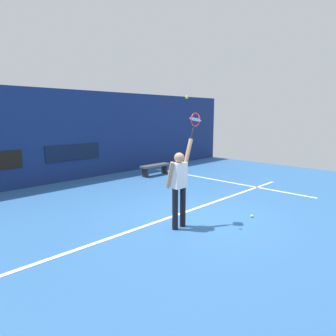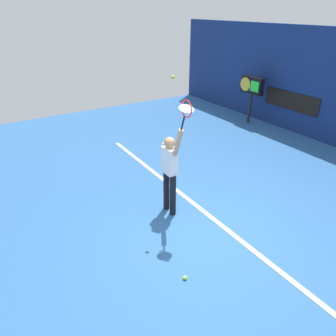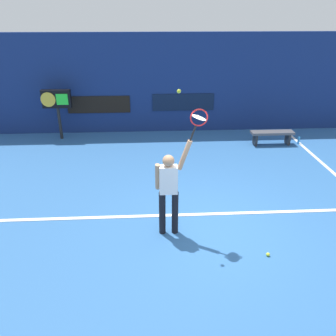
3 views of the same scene
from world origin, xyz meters
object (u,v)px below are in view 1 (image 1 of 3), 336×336
Objects in this scene: tennis_player at (179,184)px; water_bottle at (171,170)px; spare_ball at (252,216)px; tennis_racket at (195,121)px; tennis_ball at (187,97)px; court_bench at (155,167)px.

tennis_player reaches higher than water_bottle.
spare_ball is at bearing -25.10° from tennis_player.
tennis_ball is (-0.35, -0.05, 0.50)m from tennis_racket.
tennis_ball is at bearing -126.62° from court_bench.
tennis_racket reaches higher than tennis_player.
tennis_racket is 6.64m from water_bottle.
court_bench is at bearing 70.75° from spare_ball.
tennis_racket is 6.02m from court_bench.
water_bottle is at bearing 0.00° from court_bench.
tennis_player is 1.43m from tennis_racket.
tennis_player is at bearing -128.17° from court_bench.
tennis_ball reaches higher than spare_ball.
tennis_player is 6.65m from water_bottle.
tennis_racket is 9.21× the size of tennis_ball.
tennis_racket is 9.21× the size of spare_ball.
tennis_ball is 6.43m from court_bench.
tennis_racket is at bearing -0.48° from tennis_player.
court_bench is at bearing 180.00° from water_bottle.
tennis_player reaches higher than spare_ball.
tennis_player is 8.22× the size of water_bottle.
tennis_racket is at bearing -124.08° from court_bench.
spare_ball is (1.76, -0.83, -0.98)m from tennis_player.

